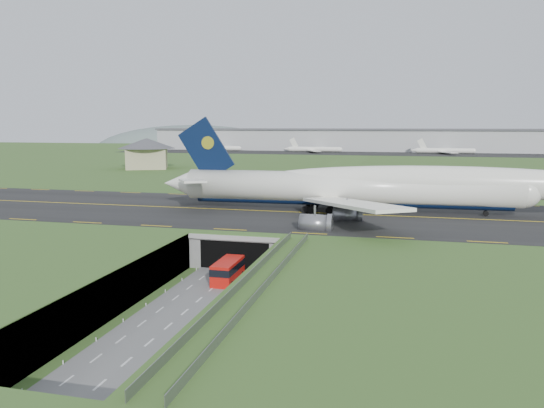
# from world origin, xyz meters

# --- Properties ---
(ground) EXTENTS (900.00, 900.00, 0.00)m
(ground) POSITION_xyz_m (0.00, 0.00, 0.00)
(ground) COLOR #3A5522
(ground) RESTS_ON ground
(airfield_deck) EXTENTS (800.00, 800.00, 6.00)m
(airfield_deck) POSITION_xyz_m (0.00, 0.00, 3.00)
(airfield_deck) COLOR gray
(airfield_deck) RESTS_ON ground
(trench_road) EXTENTS (12.00, 75.00, 0.20)m
(trench_road) POSITION_xyz_m (0.00, -7.50, 0.10)
(trench_road) COLOR slate
(trench_road) RESTS_ON ground
(taxiway) EXTENTS (800.00, 44.00, 0.18)m
(taxiway) POSITION_xyz_m (0.00, 33.00, 6.09)
(taxiway) COLOR black
(taxiway) RESTS_ON airfield_deck
(tunnel_portal) EXTENTS (17.00, 22.30, 6.00)m
(tunnel_portal) POSITION_xyz_m (0.00, 16.71, 3.33)
(tunnel_portal) COLOR gray
(tunnel_portal) RESTS_ON ground
(guideway) EXTENTS (3.00, 53.00, 7.05)m
(guideway) POSITION_xyz_m (11.00, -19.11, 5.32)
(guideway) COLOR #A8A8A3
(guideway) RESTS_ON ground
(jumbo_jet) EXTENTS (97.24, 62.10, 20.55)m
(jumbo_jet) POSITION_xyz_m (22.69, 36.40, 11.53)
(jumbo_jet) COLOR white
(jumbo_jet) RESTS_ON ground
(shuttle_tram) EXTENTS (3.26, 8.31, 3.36)m
(shuttle_tram) POSITION_xyz_m (1.08, 1.40, 1.84)
(shuttle_tram) COLOR red
(shuttle_tram) RESTS_ON ground
(service_building) EXTENTS (30.48, 30.48, 12.75)m
(service_building) POSITION_xyz_m (-76.65, 128.18, 13.55)
(service_building) COLOR tan
(service_building) RESTS_ON ground
(cargo_terminal) EXTENTS (320.00, 67.00, 15.60)m
(cargo_terminal) POSITION_xyz_m (-0.24, 299.41, 13.96)
(cargo_terminal) COLOR #B2B2B2
(cargo_terminal) RESTS_ON ground
(distant_hills) EXTENTS (700.00, 91.00, 60.00)m
(distant_hills) POSITION_xyz_m (64.38, 430.00, -4.00)
(distant_hills) COLOR slate
(distant_hills) RESTS_ON ground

